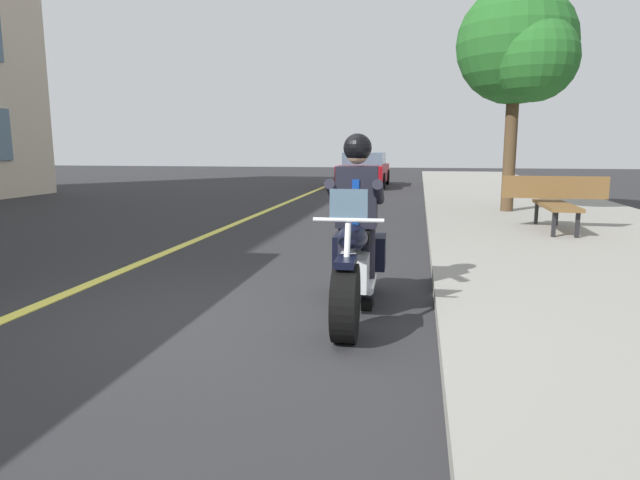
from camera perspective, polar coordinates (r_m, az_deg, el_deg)
ground_plane at (r=5.20m, az=-10.67°, el=-8.45°), size 80.00×80.00×0.00m
lane_center_stripe at (r=6.18m, az=-28.38°, el=-6.49°), size 60.00×0.16×0.01m
motorcycle_main at (r=5.33m, az=3.67°, el=-2.82°), size 2.22×0.63×1.26m
rider_main at (r=5.42m, az=3.88°, el=3.65°), size 0.63×0.56×1.74m
car_dark at (r=22.85m, az=4.68°, el=7.36°), size 4.60×1.92×1.40m
bench_sidewalk at (r=10.52m, az=23.47°, el=4.02°), size 1.81×1.80×0.95m
street_tree_curbside at (r=13.31m, az=20.28°, el=18.31°), size 2.80×2.60×5.00m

